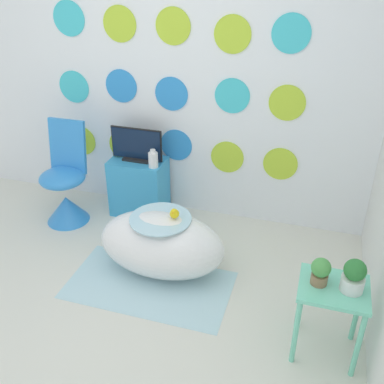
{
  "coord_description": "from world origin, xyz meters",
  "views": [
    {
      "loc": [
        1.23,
        -1.68,
        2.25
      ],
      "look_at": [
        0.45,
        0.88,
        0.74
      ],
      "focal_mm": 42.0,
      "sensor_mm": 36.0,
      "label": 1
    }
  ],
  "objects_px": {
    "vase": "(153,159)",
    "potted_plant_right": "(354,276)",
    "bathtub": "(161,244)",
    "tv": "(137,146)",
    "potted_plant_left": "(321,271)",
    "chair": "(66,192)"
  },
  "relations": [
    {
      "from": "vase",
      "to": "potted_plant_right",
      "type": "distance_m",
      "value": 1.97
    },
    {
      "from": "vase",
      "to": "potted_plant_right",
      "type": "xyz_separation_m",
      "value": [
        1.63,
        -1.1,
        0.0
      ]
    },
    {
      "from": "bathtub",
      "to": "tv",
      "type": "distance_m",
      "value": 1.0
    },
    {
      "from": "tv",
      "to": "potted_plant_left",
      "type": "relative_size",
      "value": 2.74
    },
    {
      "from": "potted_plant_right",
      "to": "chair",
      "type": "bearing_deg",
      "value": 159.96
    },
    {
      "from": "potted_plant_left",
      "to": "potted_plant_right",
      "type": "relative_size",
      "value": 0.83
    },
    {
      "from": "bathtub",
      "to": "chair",
      "type": "xyz_separation_m",
      "value": [
        -1.08,
        0.44,
        0.03
      ]
    },
    {
      "from": "tv",
      "to": "vase",
      "type": "relative_size",
      "value": 2.88
    },
    {
      "from": "bathtub",
      "to": "chair",
      "type": "distance_m",
      "value": 1.16
    },
    {
      "from": "chair",
      "to": "vase",
      "type": "distance_m",
      "value": 0.86
    },
    {
      "from": "chair",
      "to": "tv",
      "type": "bearing_deg",
      "value": 28.67
    },
    {
      "from": "chair",
      "to": "potted_plant_left",
      "type": "distance_m",
      "value": 2.41
    },
    {
      "from": "bathtub",
      "to": "chair",
      "type": "bearing_deg",
      "value": 157.86
    },
    {
      "from": "chair",
      "to": "potted_plant_right",
      "type": "distance_m",
      "value": 2.58
    },
    {
      "from": "chair",
      "to": "tv",
      "type": "xyz_separation_m",
      "value": [
        0.58,
        0.32,
        0.39
      ]
    },
    {
      "from": "bathtub",
      "to": "potted_plant_left",
      "type": "distance_m",
      "value": 1.27
    },
    {
      "from": "chair",
      "to": "vase",
      "type": "xyz_separation_m",
      "value": [
        0.77,
        0.22,
        0.33
      ]
    },
    {
      "from": "chair",
      "to": "potted_plant_right",
      "type": "bearing_deg",
      "value": -20.04
    },
    {
      "from": "chair",
      "to": "tv",
      "type": "height_order",
      "value": "chair"
    },
    {
      "from": "tv",
      "to": "vase",
      "type": "height_order",
      "value": "tv"
    },
    {
      "from": "potted_plant_right",
      "to": "tv",
      "type": "bearing_deg",
      "value": 146.82
    },
    {
      "from": "vase",
      "to": "potted_plant_left",
      "type": "xyz_separation_m",
      "value": [
        1.45,
        -1.1,
        -0.01
      ]
    }
  ]
}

